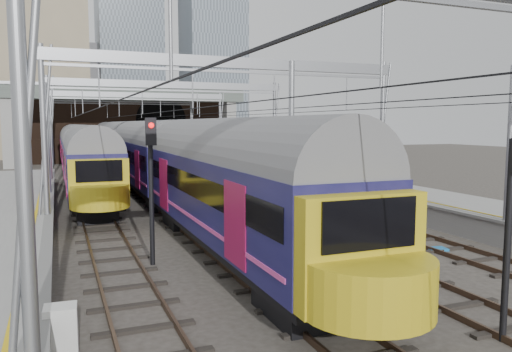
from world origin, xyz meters
name	(u,v)px	position (x,y,z in m)	size (l,w,h in m)	color
ground	(317,272)	(0.00, 0.00, 0.00)	(160.00, 160.00, 0.00)	#38332D
tracks	(197,203)	(0.00, 15.00, 0.02)	(14.40, 80.00, 0.22)	#4C3828
overhead_line	(172,99)	(0.00, 21.49, 6.57)	(16.80, 80.00, 8.00)	gray
retaining_wall	(132,127)	(1.40, 51.93, 4.33)	(28.00, 2.75, 9.00)	black
overbridge	(126,103)	(0.00, 46.00, 7.27)	(28.00, 3.00, 9.25)	gray
city_skyline	(122,47)	(2.73, 70.48, 17.09)	(37.50, 27.50, 60.00)	tan
train_main	(131,151)	(-2.00, 28.40, 2.58)	(2.95, 68.26, 5.03)	black
train_second	(78,150)	(-6.00, 33.30, 2.46)	(2.75, 47.75, 4.75)	black
signal_near_left	(151,174)	(-4.83, 2.78, 3.15)	(0.37, 0.47, 5.02)	black
signal_near_centre	(512,211)	(1.31, -6.20, 2.95)	(0.35, 0.46, 4.65)	black
relay_cabinet	(61,337)	(-7.80, -3.75, 0.62)	(0.62, 0.52, 1.25)	silver
equip_cover_a	(284,238)	(0.99, 4.64, 0.06)	(0.95, 0.67, 0.11)	#176AAD
equip_cover_b	(250,214)	(1.61, 10.29, 0.05)	(0.83, 0.58, 0.10)	#176AAD
equip_cover_c	(437,249)	(5.61, 0.78, 0.04)	(0.74, 0.53, 0.09)	#176AAD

